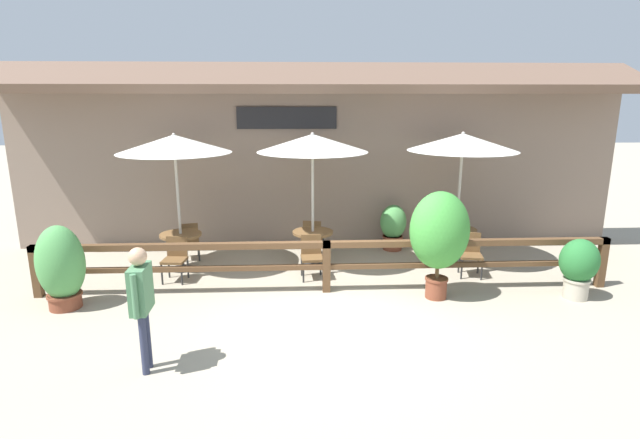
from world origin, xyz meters
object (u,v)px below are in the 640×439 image
object	(u,v)px
chair_near_wallside	(189,239)
potted_plant_broad_leaf	(439,233)
chair_far_streetside	(471,252)
dining_table_middle	(313,239)
dining_table_near	(181,241)
pedestrian	(141,293)
patio_umbrella_middle	(312,143)
chair_middle_streetside	(312,255)
chair_far_wallside	(446,233)
chair_near_streetside	(175,257)
potted_plant_tall_tropical	(393,226)
chair_middle_wallside	(313,236)
patio_umbrella_near	(174,144)
patio_umbrella_far	(463,142)
potted_plant_small_flowering	(61,267)
dining_table_far	(456,236)
potted_plant_entrance_palm	(579,266)

from	to	relation	value
chair_near_wallside	potted_plant_broad_leaf	bearing A→B (deg)	140.48
chair_near_wallside	chair_far_streetside	bearing A→B (deg)	154.42
chair_near_wallside	dining_table_middle	bearing A→B (deg)	154.60
dining_table_near	pedestrian	bearing A→B (deg)	-84.21
dining_table_near	chair_far_streetside	world-z (taller)	chair_far_streetside
patio_umbrella_middle	chair_middle_streetside	bearing A→B (deg)	-93.80
pedestrian	patio_umbrella_middle	bearing A→B (deg)	-31.32
chair_far_wallside	chair_near_streetside	bearing A→B (deg)	19.02
dining_table_middle	potted_plant_tall_tropical	bearing A→B (deg)	30.34
dining_table_middle	chair_middle_wallside	xyz separation A→B (m)	(0.03, 0.66, -0.14)
chair_middle_wallside	chair_far_wallside	size ratio (longest dim) A/B	1.00
patio_umbrella_near	chair_far_streetside	xyz separation A→B (m)	(5.79, -0.62, -2.10)
patio_umbrella_near	potted_plant_tall_tropical	xyz separation A→B (m)	(4.59, 1.16, -2.01)
chair_near_streetside	patio_umbrella_far	xyz separation A→B (m)	(5.71, 0.71, 2.10)
patio_umbrella_middle	chair_near_wallside	bearing A→B (deg)	168.12
chair_near_streetside	potted_plant_tall_tropical	bearing A→B (deg)	27.17
patio_umbrella_middle	chair_far_streetside	xyz separation A→B (m)	(3.10, -0.67, -2.10)
patio_umbrella_far	pedestrian	size ratio (longest dim) A/B	1.67
chair_middle_streetside	potted_plant_tall_tropical	bearing A→B (deg)	37.98
chair_near_wallside	pedestrian	size ratio (longest dim) A/B	0.51
chair_far_wallside	potted_plant_small_flowering	distance (m)	7.76
chair_far_wallside	potted_plant_broad_leaf	size ratio (longest dim) A/B	0.44
patio_umbrella_far	chair_middle_wallside	bearing A→B (deg)	168.39
chair_near_streetside	patio_umbrella_near	bearing A→B (deg)	97.55
potted_plant_small_flowering	pedestrian	size ratio (longest dim) A/B	0.86
dining_table_far	chair_middle_streetside	bearing A→B (deg)	-167.26
dining_table_middle	chair_middle_streetside	world-z (taller)	chair_middle_streetside
patio_umbrella_middle	potted_plant_entrance_palm	xyz separation A→B (m)	(4.58, -1.91, -1.97)
chair_middle_streetside	chair_near_streetside	bearing A→B (deg)	175.93
chair_near_wallside	potted_plant_tall_tropical	xyz separation A→B (m)	(4.56, 0.55, 0.09)
chair_near_wallside	patio_umbrella_far	world-z (taller)	patio_umbrella_far
patio_umbrella_near	chair_near_streetside	distance (m)	2.19
potted_plant_small_flowering	chair_middle_wallside	bearing A→B (deg)	30.93
chair_middle_wallside	patio_umbrella_middle	bearing A→B (deg)	100.60
chair_near_streetside	potted_plant_tall_tropical	world-z (taller)	potted_plant_tall_tropical
patio_umbrella_middle	potted_plant_tall_tropical	distance (m)	2.98
patio_umbrella_far	pedestrian	xyz separation A→B (m)	(-5.32, -4.03, -1.50)
patio_umbrella_middle	chair_middle_streetside	size ratio (longest dim) A/B	3.29
chair_near_wallside	chair_middle_wallside	xyz separation A→B (m)	(2.69, 0.10, 0.00)
chair_middle_wallside	potted_plant_tall_tropical	world-z (taller)	potted_plant_tall_tropical
chair_middle_streetside	potted_plant_small_flowering	world-z (taller)	potted_plant_small_flowering
chair_far_streetside	potted_plant_tall_tropical	distance (m)	2.15
chair_far_streetside	patio_umbrella_near	bearing A→B (deg)	-176.08
patio_umbrella_near	chair_far_streetside	distance (m)	6.19
chair_middle_streetside	potted_plant_small_flowering	xyz separation A→B (m)	(-4.20, -1.25, 0.26)
chair_near_streetside	potted_plant_tall_tropical	xyz separation A→B (m)	(4.57, 1.78, 0.09)
patio_umbrella_near	chair_far_streetside	world-z (taller)	patio_umbrella_near
potted_plant_small_flowering	potted_plant_broad_leaf	bearing A→B (deg)	1.18
chair_far_streetside	potted_plant_broad_leaf	bearing A→B (deg)	-121.66
dining_table_far	potted_plant_small_flowering	size ratio (longest dim) A/B	0.58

